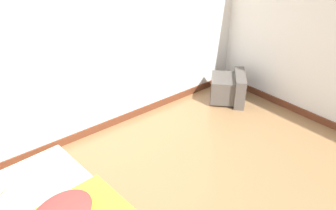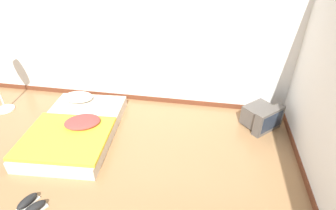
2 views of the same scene
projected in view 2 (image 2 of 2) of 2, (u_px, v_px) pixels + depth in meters
wall_back at (120, 32)px, 4.38m from camera, size 8.12×0.08×2.60m
mattress_bed at (76, 128)px, 4.09m from camera, size 1.32×1.88×0.34m
crt_tv at (262, 117)px, 4.23m from camera, size 0.67×0.67×0.40m
sneaker_pair at (31, 205)px, 3.02m from camera, size 0.35×0.34×0.10m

